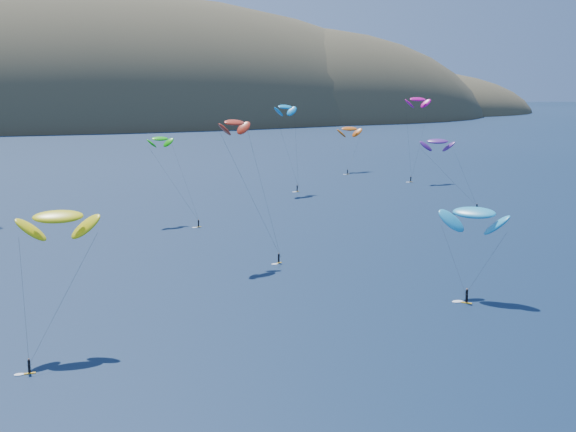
% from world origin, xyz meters
% --- Properties ---
extents(island, '(730.00, 300.00, 210.00)m').
position_xyz_m(island, '(39.40, 562.36, -10.74)').
color(island, '#3D3526').
rests_on(island, ground).
extents(kitesurfer_2, '(9.95, 12.31, 17.92)m').
position_xyz_m(kitesurfer_2, '(-44.31, 55.60, 15.36)').
color(kitesurfer_2, gold).
rests_on(kitesurfer_2, ground).
extents(kitesurfer_3, '(9.29, 14.27, 19.91)m').
position_xyz_m(kitesurfer_3, '(-14.70, 133.51, 18.12)').
color(kitesurfer_3, gold).
rests_on(kitesurfer_3, ground).
extents(kitesurfer_4, '(9.04, 7.84, 25.66)m').
position_xyz_m(kitesurfer_4, '(28.07, 167.32, 23.31)').
color(kitesurfer_4, gold).
rests_on(kitesurfer_4, ground).
extents(kitesurfer_5, '(9.66, 10.81, 14.88)m').
position_xyz_m(kitesurfer_5, '(14.54, 56.23, 12.07)').
color(kitesurfer_5, gold).
rests_on(kitesurfer_5, ground).
extents(kitesurfer_6, '(11.87, 11.65, 18.49)m').
position_xyz_m(kitesurfer_6, '(51.18, 125.37, 16.25)').
color(kitesurfer_6, gold).
rests_on(kitesurfer_6, ground).
extents(kitesurfer_8, '(10.02, 7.97, 27.17)m').
position_xyz_m(kitesurfer_8, '(74.94, 175.39, 24.71)').
color(kitesurfer_8, gold).
rests_on(kitesurfer_8, ground).
extents(kitesurfer_9, '(9.89, 11.22, 25.82)m').
position_xyz_m(kitesurfer_9, '(-10.71, 92.01, 23.78)').
color(kitesurfer_9, gold).
rests_on(kitesurfer_9, ground).
extents(kitesurfer_11, '(11.31, 13.86, 16.73)m').
position_xyz_m(kitesurfer_11, '(66.27, 205.34, 14.11)').
color(kitesurfer_11, gold).
rests_on(kitesurfer_11, ground).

